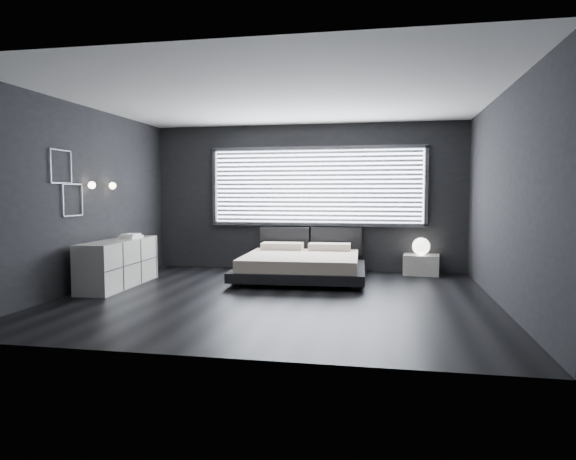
# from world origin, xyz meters

# --- Properties ---
(room) EXTENTS (6.04, 6.00, 2.80)m
(room) POSITION_xyz_m (0.00, 0.00, 1.40)
(room) COLOR black
(room) RESTS_ON ground
(window) EXTENTS (4.14, 0.09, 1.52)m
(window) POSITION_xyz_m (0.20, 2.70, 1.61)
(window) COLOR white
(window) RESTS_ON ground
(headboard) EXTENTS (1.96, 0.16, 0.52)m
(headboard) POSITION_xyz_m (0.10, 2.64, 0.57)
(headboard) COLOR black
(headboard) RESTS_ON ground
(sconce_near) EXTENTS (0.18, 0.11, 0.11)m
(sconce_near) POSITION_xyz_m (-2.88, 0.05, 1.60)
(sconce_near) COLOR silver
(sconce_near) RESTS_ON ground
(sconce_far) EXTENTS (0.18, 0.11, 0.11)m
(sconce_far) POSITION_xyz_m (-2.88, 0.65, 1.60)
(sconce_far) COLOR silver
(sconce_far) RESTS_ON ground
(wall_art_upper) EXTENTS (0.01, 0.48, 0.48)m
(wall_art_upper) POSITION_xyz_m (-2.98, -0.55, 1.85)
(wall_art_upper) COLOR #47474C
(wall_art_upper) RESTS_ON ground
(wall_art_lower) EXTENTS (0.01, 0.48, 0.48)m
(wall_art_lower) POSITION_xyz_m (-2.98, -0.30, 1.38)
(wall_art_lower) COLOR #47474C
(wall_art_lower) RESTS_ON ground
(bed) EXTENTS (2.25, 2.15, 0.56)m
(bed) POSITION_xyz_m (0.09, 1.59, 0.26)
(bed) COLOR black
(bed) RESTS_ON ground
(nightstand) EXTENTS (0.67, 0.58, 0.37)m
(nightstand) POSITION_xyz_m (2.16, 2.50, 0.18)
(nightstand) COLOR silver
(nightstand) RESTS_ON ground
(orb_lamp) EXTENTS (0.31, 0.31, 0.31)m
(orb_lamp) POSITION_xyz_m (2.15, 2.45, 0.52)
(orb_lamp) COLOR white
(orb_lamp) RESTS_ON nightstand
(dresser) EXTENTS (0.59, 1.87, 0.74)m
(dresser) POSITION_xyz_m (-2.65, 0.38, 0.37)
(dresser) COLOR silver
(dresser) RESTS_ON ground
(book_stack) EXTENTS (0.29, 0.36, 0.07)m
(book_stack) POSITION_xyz_m (-2.64, 0.77, 0.77)
(book_stack) COLOR white
(book_stack) RESTS_ON dresser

